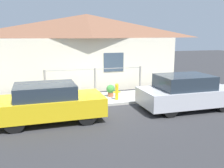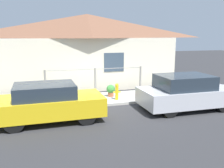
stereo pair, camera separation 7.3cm
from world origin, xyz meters
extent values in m
plane|color=#2D2D30|center=(0.00, 0.00, 0.00)|extent=(60.00, 60.00, 0.00)
cube|color=#B2AFA8|center=(0.00, 1.06, 0.06)|extent=(24.00, 2.11, 0.11)
cube|color=beige|center=(0.00, 2.92, 1.41)|extent=(9.76, 0.12, 2.82)
cube|color=#384756|center=(1.22, 2.85, 1.55)|extent=(1.10, 0.04, 1.00)
pyramid|color=brown|center=(0.00, 3.96, 3.47)|extent=(10.16, 2.20, 1.28)
cylinder|color=gray|center=(-2.40, 1.96, 0.76)|extent=(0.10, 0.10, 1.29)
cylinder|color=gray|center=(0.00, 1.96, 0.76)|extent=(0.10, 0.10, 1.29)
cylinder|color=gray|center=(2.40, 1.96, 0.76)|extent=(0.10, 0.10, 1.29)
cylinder|color=gray|center=(0.00, 1.96, 1.35)|extent=(4.80, 0.03, 0.03)
cube|color=gold|center=(-2.31, -1.23, 0.57)|extent=(3.76, 1.79, 0.64)
cube|color=#232D38|center=(-2.46, -1.23, 1.12)|extent=(2.08, 1.55, 0.47)
cylinder|color=black|center=(-1.18, -0.47, 0.33)|extent=(0.66, 0.22, 0.66)
cylinder|color=black|center=(-1.14, -1.93, 0.33)|extent=(0.66, 0.22, 0.66)
cylinder|color=black|center=(-3.48, -0.53, 0.33)|extent=(0.66, 0.22, 0.66)
cylinder|color=black|center=(-3.45, -1.99, 0.33)|extent=(0.66, 0.22, 0.66)
cube|color=#B7B7BC|center=(3.15, -1.23, 0.54)|extent=(3.84, 1.82, 0.66)
cube|color=#232D38|center=(2.99, -1.23, 1.14)|extent=(2.12, 1.60, 0.55)
cylinder|color=black|center=(4.33, -0.44, 0.28)|extent=(0.57, 0.20, 0.57)
cylinder|color=black|center=(4.34, -2.00, 0.28)|extent=(0.57, 0.20, 0.57)
cylinder|color=black|center=(1.95, -0.46, 0.28)|extent=(0.57, 0.20, 0.57)
cylinder|color=black|center=(1.96, -2.02, 0.28)|extent=(0.57, 0.20, 0.57)
cylinder|color=yellow|center=(0.68, 0.52, 0.44)|extent=(0.15, 0.15, 0.65)
sphere|color=yellow|center=(0.68, 0.52, 0.80)|extent=(0.15, 0.15, 0.15)
cylinder|color=yellow|center=(0.57, 0.52, 0.47)|extent=(0.13, 0.07, 0.07)
cylinder|color=yellow|center=(0.78, 0.52, 0.47)|extent=(0.13, 0.07, 0.07)
cylinder|color=#9E5638|center=(0.57, 1.18, 0.22)|extent=(0.28, 0.28, 0.21)
sphere|color=#387F38|center=(0.57, 1.18, 0.47)|extent=(0.40, 0.40, 0.40)
cylinder|color=#9E5638|center=(-2.60, 1.49, 0.20)|extent=(0.22, 0.22, 0.17)
sphere|color=#4C8E3D|center=(-2.60, 1.49, 0.45)|extent=(0.45, 0.45, 0.45)
camera|label=1|loc=(-2.57, -9.93, 3.06)|focal=40.00mm
camera|label=2|loc=(-2.50, -9.95, 3.06)|focal=40.00mm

